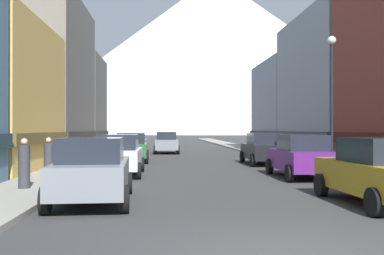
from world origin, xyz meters
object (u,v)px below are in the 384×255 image
(car_driving_0, at_px, (166,142))
(pedestrian_0, at_px, (49,159))
(car_right_2, at_px, (263,149))
(car_right_1, at_px, (301,156))
(pedestrian_1, at_px, (24,165))
(car_left_2, at_px, (132,147))
(car_left_0, at_px, (92,170))
(car_right_0, at_px, (379,171))
(streetlamp_right, at_px, (332,83))
(car_left_1, at_px, (119,155))
(potted_plant_0, at_px, (339,157))

(car_driving_0, distance_m, pedestrian_0, 20.88)
(car_right_2, bearing_deg, car_right_1, -90.00)
(car_right_2, distance_m, car_driving_0, 13.56)
(car_right_1, bearing_deg, pedestrian_1, -158.81)
(car_right_2, relative_size, pedestrian_0, 2.86)
(car_right_2, xyz_separation_m, car_driving_0, (-5.40, 12.44, 0.00))
(car_left_2, bearing_deg, car_left_0, -89.99)
(car_right_2, distance_m, pedestrian_1, 14.91)
(car_right_0, bearing_deg, car_right_1, 90.02)
(car_left_2, relative_size, car_right_1, 1.01)
(car_left_0, bearing_deg, streetlamp_right, 36.36)
(car_right_0, bearing_deg, streetlamp_right, 78.36)
(car_left_2, height_order, car_driving_0, same)
(car_right_2, bearing_deg, car_left_1, -143.09)
(car_left_0, distance_m, car_right_1, 9.73)
(car_right_2, height_order, pedestrian_0, car_right_2)
(car_left_0, relative_size, streetlamp_right, 0.76)
(potted_plant_0, bearing_deg, car_left_1, -165.79)
(car_left_0, height_order, potted_plant_0, car_left_0)
(car_right_1, xyz_separation_m, potted_plant_0, (3.20, 4.14, -0.29))
(car_left_2, xyz_separation_m, streetlamp_right, (9.15, -8.84, 3.09))
(car_left_0, bearing_deg, car_driving_0, 85.10)
(car_left_2, relative_size, streetlamp_right, 0.76)
(car_left_2, xyz_separation_m, car_right_2, (7.60, -2.39, 0.00))
(car_left_1, xyz_separation_m, car_right_2, (7.60, 5.71, 0.00))
(car_right_0, distance_m, pedestrian_0, 11.73)
(car_driving_0, xyz_separation_m, streetlamp_right, (6.95, -18.89, 3.09))
(car_left_2, distance_m, car_right_1, 12.17)
(car_right_1, xyz_separation_m, pedestrian_1, (-10.05, -3.90, -0.03))
(car_driving_0, height_order, potted_plant_0, car_driving_0)
(car_left_0, distance_m, car_left_2, 15.58)
(car_right_1, bearing_deg, car_left_2, 128.64)
(car_right_0, height_order, car_driving_0, same)
(car_left_2, bearing_deg, car_right_0, -65.08)
(car_right_1, distance_m, pedestrian_0, 10.08)
(potted_plant_0, relative_size, streetlamp_right, 0.15)
(car_left_2, height_order, car_right_1, same)
(car_right_0, height_order, streetlamp_right, streetlamp_right)
(car_right_2, height_order, potted_plant_0, car_right_2)
(car_driving_0, bearing_deg, car_right_1, -74.56)
(car_left_1, height_order, car_driving_0, same)
(car_left_0, bearing_deg, car_right_2, 60.06)
(car_right_2, height_order, car_driving_0, same)
(car_left_2, distance_m, pedestrian_0, 10.59)
(pedestrian_0, bearing_deg, potted_plant_0, 20.47)
(car_right_0, height_order, pedestrian_0, car_right_0)
(car_right_0, relative_size, car_right_1, 1.01)
(car_driving_0, height_order, pedestrian_1, car_driving_0)
(streetlamp_right, bearing_deg, pedestrian_1, -158.56)
(car_right_1, distance_m, car_right_2, 7.12)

